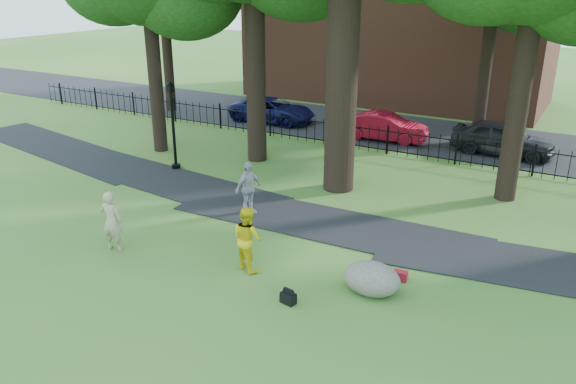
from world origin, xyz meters
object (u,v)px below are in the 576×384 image
Objects in this scene: woman at (112,221)px; red_sedan at (385,127)px; boulder at (372,277)px; man at (248,238)px; lamppost at (173,127)px.

red_sedan is (2.56, 14.74, -0.23)m from woman.
woman is 0.44× the size of red_sedan.
red_sedan is at bearing 109.40° from boulder.
woman is 1.00× the size of man.
lamppost is at bearing 154.48° from boulder.
lamppost is (-3.24, 6.48, 0.86)m from woman.
boulder is (3.30, 0.52, -0.47)m from man.
boulder is 0.36× the size of red_sedan.
lamppost is (-7.18, 5.52, 0.86)m from man.
lamppost reaches higher than man.
boulder is 11.69m from lamppost.
boulder is at bearing -165.14° from red_sedan.
boulder is at bearing 178.82° from woman.
lamppost is at bearing 140.36° from red_sedan.
lamppost is 10.15m from red_sedan.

